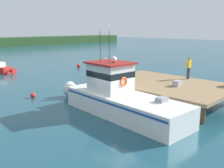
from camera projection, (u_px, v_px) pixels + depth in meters
name	position (u px, v px, depth m)	size (l,w,h in m)	color
ground_plane	(117.00, 115.00, 14.55)	(200.00, 200.00, 0.00)	#1E4C5B
dock	(164.00, 84.00, 17.62)	(6.00, 9.00, 1.20)	#4C3D2D
main_fishing_boat	(118.00, 97.00, 14.62)	(2.97, 9.88, 4.80)	white
crate_stack_near_edge	(177.00, 83.00, 16.51)	(0.60, 0.44, 0.36)	#9E9EA3
bait_bucket	(115.00, 79.00, 17.98)	(0.32, 0.32, 0.34)	#2866B2
deckhand_by_the_boat	(105.00, 68.00, 18.38)	(0.36, 0.22, 1.63)	#383842
deckhand_further_back	(189.00, 68.00, 18.70)	(0.36, 0.22, 1.63)	#383842
mooring_buoy_inshore	(33.00, 95.00, 18.06)	(0.37, 0.37, 0.37)	red
mooring_buoy_spare_mooring	(79.00, 66.00, 32.28)	(0.46, 0.46, 0.46)	red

